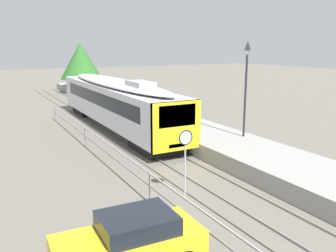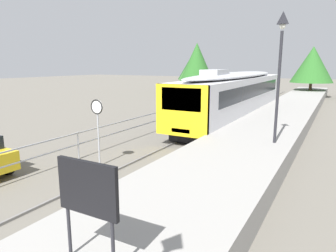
{
  "view_description": "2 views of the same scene",
  "coord_description": "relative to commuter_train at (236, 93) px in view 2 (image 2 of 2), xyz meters",
  "views": [
    {
      "loc": [
        -8.82,
        0.31,
        5.94
      ],
      "look_at": [
        0.0,
        16.6,
        1.8
      ],
      "focal_mm": 38.17,
      "sensor_mm": 36.0,
      "label": 1
    },
    {
      "loc": [
        6.66,
        2.37,
        4.19
      ],
      "look_at": [
        0.4,
        13.6,
        1.6
      ],
      "focal_mm": 32.82,
      "sensor_mm": 36.0,
      "label": 2
    }
  ],
  "objects": [
    {
      "name": "platform_notice_board",
      "position": [
        3.3,
        -18.8,
        0.05
      ],
      "size": [
        1.2,
        0.08,
        1.8
      ],
      "color": "#232328",
      "rests_on": "station_platform"
    },
    {
      "name": "track_rails",
      "position": [
        0.0,
        -2.57,
        -2.11
      ],
      "size": [
        3.2,
        60.0,
        0.14
      ],
      "color": "#6B665B",
      "rests_on": "ground"
    },
    {
      "name": "tree_distant_left",
      "position": [
        -11.14,
        18.0,
        2.3
      ],
      "size": [
        4.85,
        4.85,
        7.12
      ],
      "color": "brown",
      "rests_on": "ground"
    },
    {
      "name": "station_platform",
      "position": [
        3.25,
        -2.57,
        -1.69
      ],
      "size": [
        3.9,
        60.0,
        0.9
      ],
      "primitive_type": "cube",
      "color": "#999691",
      "rests_on": "ground"
    },
    {
      "name": "platform_lamp_mid_platform",
      "position": [
        4.44,
        -8.86,
        2.48
      ],
      "size": [
        0.34,
        0.34,
        5.35
      ],
      "color": "#232328",
      "rests_on": "station_platform"
    },
    {
      "name": "commuter_train",
      "position": [
        0.0,
        0.0,
        0.0
      ],
      "size": [
        2.82,
        18.16,
        3.74
      ],
      "color": "silver",
      "rests_on": "track_rails"
    },
    {
      "name": "ground_plane",
      "position": [
        -3.0,
        -2.57,
        -2.14
      ],
      "size": [
        160.0,
        160.0,
        0.0
      ],
      "primitive_type": "plane",
      "color": "#6B665B"
    },
    {
      "name": "tree_distant_centre",
      "position": [
        -13.71,
        22.62,
        1.85
      ],
      "size": [
        4.94,
        4.94,
        6.13
      ],
      "color": "brown",
      "rests_on": "ground"
    },
    {
      "name": "tree_behind_station_far",
      "position": [
        -13.16,
        22.17,
        1.94
      ],
      "size": [
        5.32,
        5.32,
        6.33
      ],
      "color": "brown",
      "rests_on": "ground"
    },
    {
      "name": "tree_behind_carpark",
      "position": [
        3.34,
        21.54,
        2.02
      ],
      "size": [
        5.21,
        5.21,
        6.44
      ],
      "color": "brown",
      "rests_on": "ground"
    },
    {
      "name": "carpark_fence",
      "position": [
        -3.3,
        -12.57,
        -1.23
      ],
      "size": [
        0.06,
        36.06,
        1.25
      ],
      "color": "#9EA0A5",
      "rests_on": "ground"
    },
    {
      "name": "speed_limit_sign",
      "position": [
        -1.86,
        -12.83,
        -0.02
      ],
      "size": [
        0.61,
        0.1,
        2.81
      ],
      "color": "#9EA0A5",
      "rests_on": "ground"
    }
  ]
}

